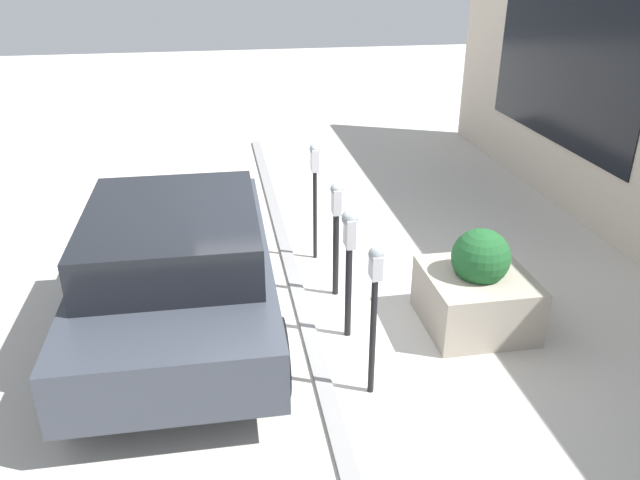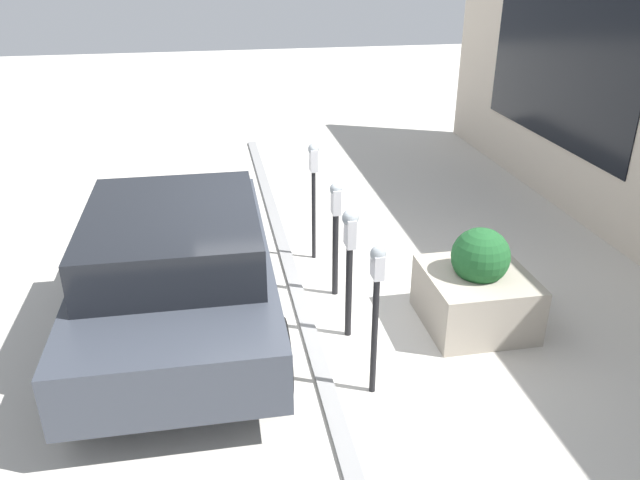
{
  "view_description": "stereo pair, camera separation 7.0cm",
  "coord_description": "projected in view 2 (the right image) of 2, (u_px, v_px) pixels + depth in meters",
  "views": [
    {
      "loc": [
        -5.88,
        0.92,
        3.76
      ],
      "look_at": [
        0.0,
        -0.1,
        0.94
      ],
      "focal_mm": 35.0,
      "sensor_mm": 36.0,
      "label": 1
    },
    {
      "loc": [
        -5.86,
        0.99,
        3.76
      ],
      "look_at": [
        0.0,
        -0.1,
        0.94
      ],
      "focal_mm": 35.0,
      "sensor_mm": 36.0,
      "label": 2
    }
  ],
  "objects": [
    {
      "name": "parking_meter_nearest",
      "position": [
        376.0,
        292.0,
        5.37
      ],
      "size": [
        0.16,
        0.14,
        1.5
      ],
      "color": "black",
      "rests_on": "ground_plane"
    },
    {
      "name": "parking_meter_middle",
      "position": [
        336.0,
        221.0,
        7.05
      ],
      "size": [
        0.17,
        0.14,
        1.4
      ],
      "color": "black",
      "rests_on": "ground_plane"
    },
    {
      "name": "planter_box",
      "position": [
        476.0,
        289.0,
        6.68
      ],
      "size": [
        1.11,
        1.09,
        1.13
      ],
      "color": "#A39989",
      "rests_on": "ground_plane"
    },
    {
      "name": "parking_meter_second",
      "position": [
        350.0,
        248.0,
        6.23
      ],
      "size": [
        0.2,
        0.17,
        1.44
      ],
      "color": "black",
      "rests_on": "ground_plane"
    },
    {
      "name": "curb_strip",
      "position": [
        305.0,
        316.0,
        6.96
      ],
      "size": [
        13.82,
        0.16,
        0.04
      ],
      "color": "gray",
      "rests_on": "ground_plane"
    },
    {
      "name": "parking_meter_fourth",
      "position": [
        314.0,
        176.0,
        7.82
      ],
      "size": [
        0.16,
        0.13,
        1.56
      ],
      "color": "black",
      "rests_on": "ground_plane"
    },
    {
      "name": "parked_car_front",
      "position": [
        177.0,
        266.0,
        6.42
      ],
      "size": [
        4.06,
        1.96,
        1.44
      ],
      "rotation": [
        0.0,
        0.0,
        -0.01
      ],
      "color": "#383D47",
      "rests_on": "ground_plane"
    },
    {
      "name": "ground_plane",
      "position": [
        312.0,
        316.0,
        6.98
      ],
      "size": [
        40.0,
        40.0,
        0.0
      ],
      "primitive_type": "plane",
      "color": "beige"
    }
  ]
}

